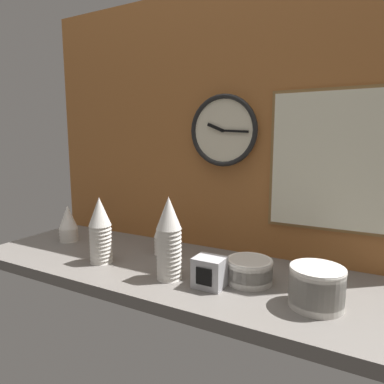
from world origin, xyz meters
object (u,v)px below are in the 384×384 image
at_px(cup_stack_center_left, 100,230).
at_px(bowl_stack_right, 249,270).
at_px(wall_clock, 223,131).
at_px(cup_stack_center, 164,232).
at_px(napkin_dispenser, 209,272).
at_px(menu_board, 339,161).
at_px(cup_stack_center_right, 169,238).
at_px(bowl_stack_far_right, 317,286).
at_px(cup_stack_far_left, 68,223).

height_order(cup_stack_center_left, bowl_stack_right, cup_stack_center_left).
bearing_deg(wall_clock, cup_stack_center, -141.65).
relative_size(cup_stack_center, napkin_dispenser, 1.87).
xyz_separation_m(bowl_stack_right, menu_board, (0.22, 0.26, 0.34)).
xyz_separation_m(cup_stack_center_right, menu_board, (0.47, 0.36, 0.25)).
xyz_separation_m(cup_stack_center, wall_clock, (0.19, 0.15, 0.40)).
relative_size(menu_board, napkin_dispenser, 5.21).
height_order(bowl_stack_far_right, wall_clock, wall_clock).
height_order(cup_stack_far_left, napkin_dispenser, cup_stack_far_left).
bearing_deg(menu_board, cup_stack_center_right, -142.59).
relative_size(bowl_stack_right, napkin_dispenser, 1.58).
bearing_deg(wall_clock, cup_stack_far_left, -162.78).
distance_m(bowl_stack_far_right, wall_clock, 0.69).
relative_size(bowl_stack_right, wall_clock, 0.53).
bearing_deg(cup_stack_center_right, cup_stack_center_left, 178.75).
bearing_deg(cup_stack_far_left, wall_clock, 17.22).
bearing_deg(cup_stack_center_left, cup_stack_far_left, 157.38).
relative_size(cup_stack_far_left, menu_board, 0.33).
relative_size(cup_stack_center_right, cup_stack_center_left, 1.11).
bearing_deg(cup_stack_center, bowl_stack_right, -14.59).
bearing_deg(napkin_dispenser, cup_stack_center_left, 179.76).
bearing_deg(bowl_stack_far_right, cup_stack_center, 164.43).
bearing_deg(wall_clock, bowl_stack_far_right, -36.97).
distance_m(cup_stack_center, wall_clock, 0.47).
distance_m(cup_stack_center_right, napkin_dispenser, 0.17).
bearing_deg(bowl_stack_far_right, cup_stack_far_left, 174.18).
bearing_deg(cup_stack_center_right, napkin_dispenser, 1.87).
xyz_separation_m(cup_stack_center_right, bowl_stack_right, (0.25, 0.10, -0.10)).
bearing_deg(bowl_stack_far_right, cup_stack_center_right, -176.34).
xyz_separation_m(wall_clock, menu_board, (0.43, 0.01, -0.11)).
relative_size(bowl_stack_far_right, wall_clock, 0.53).
bearing_deg(menu_board, cup_stack_far_left, -168.85).
bearing_deg(cup_stack_center_left, cup_stack_center, 50.56).
bearing_deg(wall_clock, bowl_stack_right, -50.63).
bearing_deg(cup_stack_far_left, cup_stack_center_right, -12.62).
bearing_deg(cup_stack_center_right, cup_stack_center, 126.65).
height_order(cup_stack_center, napkin_dispenser, cup_stack_center).
xyz_separation_m(cup_stack_center, bowl_stack_far_right, (0.61, -0.17, -0.03)).
height_order(cup_stack_far_left, bowl_stack_far_right, cup_stack_far_left).
relative_size(cup_stack_center_right, cup_stack_far_left, 1.69).
height_order(cup_stack_center, menu_board, menu_board).
height_order(bowl_stack_right, napkin_dispenser, napkin_dispenser).
distance_m(cup_stack_center_right, menu_board, 0.64).
bearing_deg(bowl_stack_right, cup_stack_center_left, -170.67).
distance_m(bowl_stack_right, menu_board, 0.49).
relative_size(bowl_stack_far_right, bowl_stack_right, 1.00).
distance_m(cup_stack_far_left, cup_stack_center, 0.49).
xyz_separation_m(cup_stack_far_left, wall_clock, (0.67, 0.21, 0.41)).
bearing_deg(bowl_stack_far_right, napkin_dispenser, -175.52).
relative_size(cup_stack_center, bowl_stack_far_right, 1.18).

